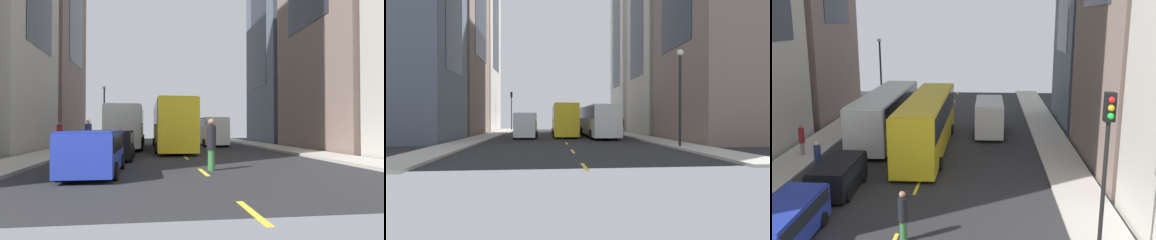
# 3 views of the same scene
# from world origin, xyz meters

# --- Properties ---
(ground_plane) EXTENTS (42.83, 42.83, 0.00)m
(ground_plane) POSITION_xyz_m (0.00, 0.00, 0.00)
(ground_plane) COLOR #28282B
(sidewalk_west) EXTENTS (2.46, 44.00, 0.15)m
(sidewalk_west) POSITION_xyz_m (-8.19, 0.00, 0.07)
(sidewalk_west) COLOR #B2ADA3
(sidewalk_west) RESTS_ON ground
(sidewalk_east) EXTENTS (2.46, 44.00, 0.15)m
(sidewalk_east) POSITION_xyz_m (8.19, 0.00, 0.07)
(sidewalk_east) COLOR #B2ADA3
(sidewalk_east) RESTS_ON ground
(lane_stripe_2) EXTENTS (0.16, 2.00, 0.01)m
(lane_stripe_2) POSITION_xyz_m (0.00, -9.00, 0.01)
(lane_stripe_2) COLOR yellow
(lane_stripe_2) RESTS_ON ground
(lane_stripe_3) EXTENTS (0.16, 2.00, 0.01)m
(lane_stripe_3) POSITION_xyz_m (0.00, -3.00, 0.01)
(lane_stripe_3) COLOR yellow
(lane_stripe_3) RESTS_ON ground
(lane_stripe_4) EXTENTS (0.16, 2.00, 0.01)m
(lane_stripe_4) POSITION_xyz_m (0.00, 3.00, 0.01)
(lane_stripe_4) COLOR yellow
(lane_stripe_4) RESTS_ON ground
(lane_stripe_5) EXTENTS (0.16, 2.00, 0.01)m
(lane_stripe_5) POSITION_xyz_m (0.00, 9.00, 0.01)
(lane_stripe_5) COLOR yellow
(lane_stripe_5) RESTS_ON ground
(lane_stripe_6) EXTENTS (0.16, 2.00, 0.01)m
(lane_stripe_6) POSITION_xyz_m (0.00, 15.00, 0.01)
(lane_stripe_6) COLOR yellow
(lane_stripe_6) RESTS_ON ground
(lane_stripe_7) EXTENTS (0.16, 2.00, 0.01)m
(lane_stripe_7) POSITION_xyz_m (0.00, 21.00, 0.01)
(lane_stripe_7) COLOR yellow
(lane_stripe_7) RESTS_ON ground
(city_bus_white) EXTENTS (2.81, 12.51, 3.35)m
(city_bus_white) POSITION_xyz_m (-3.87, 0.95, 2.01)
(city_bus_white) COLOR silver
(city_bus_white) RESTS_ON ground
(streetcar_yellow) EXTENTS (2.70, 13.05, 3.59)m
(streetcar_yellow) POSITION_xyz_m (-0.35, -2.19, 2.12)
(streetcar_yellow) COLOR yellow
(streetcar_yellow) RESTS_ON ground
(delivery_van_white) EXTENTS (2.25, 5.35, 2.58)m
(delivery_van_white) POSITION_xyz_m (3.74, 2.13, 1.51)
(delivery_van_white) COLOR white
(delivery_van_white) RESTS_ON ground
(car_blue_0) EXTENTS (1.99, 4.77, 1.62)m
(car_blue_0) POSITION_xyz_m (-4.12, -15.01, 0.96)
(car_blue_0) COLOR #2338AD
(car_blue_0) RESTS_ON ground
(car_black_1) EXTENTS (2.02, 4.14, 1.55)m
(car_black_1) POSITION_xyz_m (-3.90, -9.66, 0.91)
(car_black_1) COLOR black
(car_black_1) RESTS_ON ground
(pedestrian_walking_far) EXTENTS (0.38, 0.38, 2.10)m
(pedestrian_walking_far) POSITION_xyz_m (0.39, -14.58, 1.12)
(pedestrian_walking_far) COLOR #336B38
(pedestrian_walking_far) RESTS_ON ground
(pedestrian_waiting_curb) EXTENTS (0.37, 0.37, 2.18)m
(pedestrian_waiting_curb) POSITION_xyz_m (-5.52, -8.19, 1.16)
(pedestrian_waiting_curb) COLOR navy
(pedestrian_waiting_curb) RESTS_ON ground
(pedestrian_crossing_near) EXTENTS (0.36, 0.36, 1.95)m
(pedestrian_crossing_near) POSITION_xyz_m (-8.08, -4.34, 1.18)
(pedestrian_crossing_near) COLOR gray
(pedestrian_crossing_near) RESTS_ON ground
(traffic_light_near_corner) EXTENTS (0.32, 0.44, 6.18)m
(traffic_light_near_corner) POSITION_xyz_m (7.35, -16.67, 4.42)
(traffic_light_near_corner) COLOR black
(traffic_light_near_corner) RESTS_ON ground
(streetlamp_near) EXTENTS (0.44, 0.44, 6.60)m
(streetlamp_near) POSITION_xyz_m (-7.45, 13.80, 4.23)
(streetlamp_near) COLOR black
(streetlamp_near) RESTS_ON ground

